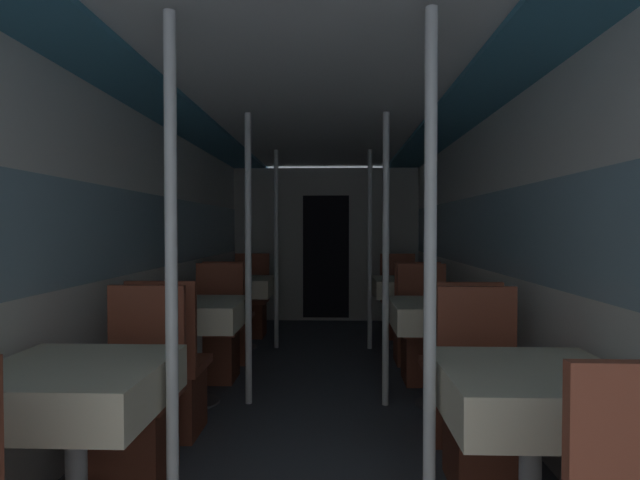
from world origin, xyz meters
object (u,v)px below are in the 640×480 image
Objects in this scene: chair_left_near_1 at (170,388)px; dining_table_right_1 at (439,317)px; chair_left_far_1 at (216,344)px; support_pole_left_2 at (276,249)px; dining_table_right_0 at (531,397)px; chair_right_near_1 at (458,391)px; chair_right_far_0 at (485,426)px; dining_table_right_2 at (406,289)px; chair_left_near_2 at (229,331)px; support_pole_right_1 at (386,259)px; support_pole_left_1 at (248,259)px; chair_left_far_0 at (136,421)px; support_pole_left_0 at (171,286)px; chair_left_far_2 at (250,311)px; dining_table_left_0 at (75,392)px; dining_table_left_1 at (196,316)px; chair_right_far_2 at (399,312)px; chair_right_near_2 at (414,332)px; dining_table_left_2 at (241,288)px; support_pole_right_2 at (370,249)px; chair_right_far_1 at (424,346)px; support_pole_right_0 at (430,287)px.

chair_left_near_1 is 1.90m from dining_table_right_1.
chair_left_far_1 is 1.41m from support_pole_left_2.
chair_right_near_1 is (-0.00, 1.12, -0.34)m from dining_table_right_0.
chair_right_far_0 is 1.30× the size of dining_table_right_2.
chair_right_far_0 is at bearing -51.65° from chair_left_near_2.
dining_table_right_0 is 0.35× the size of support_pole_right_1.
chair_right_far_0 is at bearing -38.93° from support_pole_left_1.
chair_left_far_0 is at bearing 161.84° from dining_table_right_0.
support_pole_left_0 is 2.17× the size of chair_left_far_2.
dining_table_right_0 and dining_table_right_1 have the same top height.
dining_table_right_1 is (1.77, 1.70, 0.00)m from dining_table_left_0.
dining_table_left_1 is 0.57m from support_pole_left_1.
dining_table_left_1 is 1.00× the size of dining_table_right_0.
dining_table_right_0 is 0.77× the size of chair_right_far_2.
dining_table_left_0 is at bearing -122.13° from chair_right_near_2.
dining_table_left_2 is 0.68m from chair_left_near_2.
chair_right_far_0 and chair_right_far_2 have the same top height.
chair_left_near_1 is 0.46× the size of support_pole_left_1.
chair_right_far_2 is at bearing -117.51° from chair_left_far_0.
chair_right_near_1 is 1.30× the size of dining_table_right_2.
support_pole_right_2 is at bearing -82.22° from chair_right_far_0.
chair_right_far_1 is at bearing -16.92° from chair_left_near_2.
chair_left_far_2 is 0.46× the size of support_pole_right_2.
support_pole_left_1 is 1.00× the size of support_pole_right_0.
support_pole_left_1 is 1.45m from dining_table_right_1.
chair_left_far_0 is 3.84m from chair_right_far_2.
chair_left_far_0 is 1.30× the size of dining_table_right_2.
support_pole_left_0 is 1.80m from dining_table_left_1.
dining_table_right_1 is at bearing 18.16° from chair_left_near_1.
support_pole_right_0 reaches higher than chair_right_near_2.
support_pole_right_0 is at bearing 56.45° from chair_right_far_0.
chair_left_far_0 is 3.40m from chair_left_far_2.
chair_right_far_2 is (0.39, 2.28, -0.76)m from support_pole_right_1.
chair_right_near_2 is (1.77, 1.70, 0.00)m from chair_left_near_1.
support_pole_left_0 is 2.17× the size of chair_left_near_2.
chair_left_far_2 is 2.12m from chair_right_near_2.
support_pole_left_1 is at bearing 129.18° from dining_table_right_0.
dining_table_right_2 is (0.39, 1.70, -0.42)m from support_pole_right_1.
chair_right_far_0 is (1.39, 0.58, -0.76)m from support_pole_left_0.
support_pole_left_1 is at bearing 58.72° from chair_right_far_2.
chair_right_far_0 is at bearing -180.00° from chair_left_far_0.
chair_right_far_1 is 0.46× the size of support_pole_right_1.
support_pole_left_1 is 1.00× the size of support_pole_right_1.
dining_table_right_0 is 4.00m from chair_right_far_2.
support_pole_left_2 and support_pole_right_0 have the same top height.
support_pole_left_2 reaches higher than dining_table_right_0.
support_pole_left_0 reaches higher than dining_table_left_0.
dining_table_right_1 is (0.00, 1.70, 0.00)m from dining_table_right_0.
dining_table_left_1 is 1.90m from chair_right_near_1.
support_pole_left_0 is 1.69m from chair_right_far_0.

